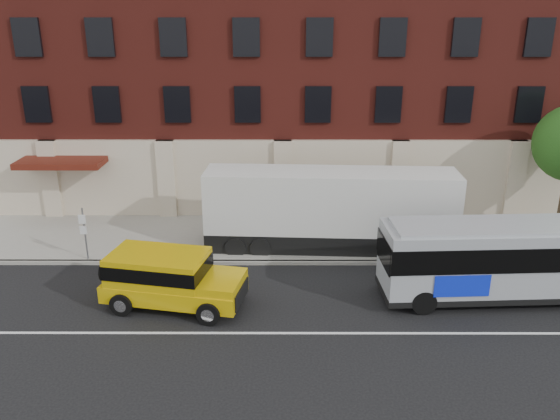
{
  "coord_description": "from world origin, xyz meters",
  "views": [
    {
      "loc": [
        -0.08,
        -16.0,
        10.4
      ],
      "look_at": [
        -0.12,
        5.5,
        2.67
      ],
      "focal_mm": 35.87,
      "sensor_mm": 36.0,
      "label": 1
    }
  ],
  "objects_px": {
    "sign_pole": "(84,232)",
    "city_bus": "(530,257)",
    "yellow_suv": "(168,276)",
    "shipping_container": "(330,212)"
  },
  "relations": [
    {
      "from": "sign_pole",
      "to": "yellow_suv",
      "type": "distance_m",
      "value": 5.64
    },
    {
      "from": "yellow_suv",
      "to": "city_bus",
      "type": "bearing_deg",
      "value": 2.64
    },
    {
      "from": "sign_pole",
      "to": "city_bus",
      "type": "bearing_deg",
      "value": -9.82
    },
    {
      "from": "sign_pole",
      "to": "yellow_suv",
      "type": "xyz_separation_m",
      "value": [
        4.25,
        -3.69,
        -0.27
      ]
    },
    {
      "from": "shipping_container",
      "to": "city_bus",
      "type": "bearing_deg",
      "value": -32.45
    },
    {
      "from": "sign_pole",
      "to": "shipping_container",
      "type": "bearing_deg",
      "value": 7.79
    },
    {
      "from": "city_bus",
      "to": "yellow_suv",
      "type": "bearing_deg",
      "value": -177.36
    },
    {
      "from": "sign_pole",
      "to": "yellow_suv",
      "type": "height_order",
      "value": "sign_pole"
    },
    {
      "from": "sign_pole",
      "to": "yellow_suv",
      "type": "bearing_deg",
      "value": -40.96
    },
    {
      "from": "yellow_suv",
      "to": "sign_pole",
      "type": "bearing_deg",
      "value": 139.04
    }
  ]
}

